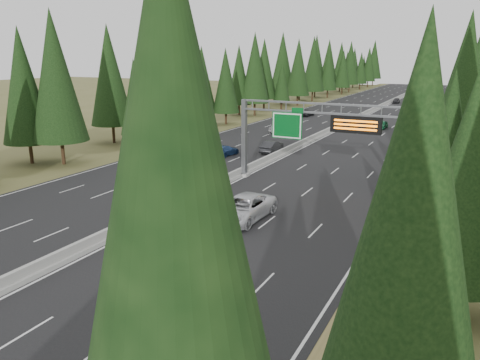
# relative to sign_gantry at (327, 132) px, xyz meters

# --- Properties ---
(road) EXTENTS (32.00, 260.00, 0.08)m
(road) POSITION_rel_sign_gantry_xyz_m (-8.92, 45.12, -5.23)
(road) COLOR black
(road) RESTS_ON ground
(shoulder_right) EXTENTS (3.60, 260.00, 0.06)m
(shoulder_right) POSITION_rel_sign_gantry_xyz_m (8.88, 45.12, -5.24)
(shoulder_right) COLOR olive
(shoulder_right) RESTS_ON ground
(shoulder_left) EXTENTS (3.60, 260.00, 0.06)m
(shoulder_left) POSITION_rel_sign_gantry_xyz_m (-26.72, 45.12, -5.24)
(shoulder_left) COLOR brown
(shoulder_left) RESTS_ON ground
(median_barrier) EXTENTS (0.70, 260.00, 0.85)m
(median_barrier) POSITION_rel_sign_gantry_xyz_m (-8.92, 45.12, -4.85)
(median_barrier) COLOR gray
(median_barrier) RESTS_ON road
(sign_gantry) EXTENTS (16.75, 0.98, 7.80)m
(sign_gantry) POSITION_rel_sign_gantry_xyz_m (0.00, 0.00, 0.00)
(sign_gantry) COLOR slate
(sign_gantry) RESTS_ON road
(hov_sign_pole) EXTENTS (2.80, 0.50, 8.00)m
(hov_sign_pole) POSITION_rel_sign_gantry_xyz_m (-8.33, -9.92, -0.54)
(hov_sign_pole) COLOR slate
(hov_sign_pole) RESTS_ON road
(tree_row_left) EXTENTS (12.06, 244.40, 18.86)m
(tree_row_left) POSITION_rel_sign_gantry_xyz_m (-30.79, 41.00, 3.93)
(tree_row_left) COLOR black
(tree_row_left) RESTS_ON ground
(silver_minivan) EXTENTS (3.23, 6.59, 1.80)m
(silver_minivan) POSITION_rel_sign_gantry_xyz_m (-2.75, -11.62, -4.29)
(silver_minivan) COLOR silver
(silver_minivan) RESTS_ON road
(red_pickup) EXTENTS (2.24, 6.28, 2.05)m
(red_pickup) POSITION_rel_sign_gantry_xyz_m (-7.42, -13.27, -4.06)
(red_pickup) COLOR black
(red_pickup) RESTS_ON road
(car_ahead_green) EXTENTS (1.68, 4.02, 1.36)m
(car_ahead_green) POSITION_rel_sign_gantry_xyz_m (-2.33, 39.59, -4.51)
(car_ahead_green) COLOR #155E36
(car_ahead_green) RESTS_ON road
(car_ahead_dkred) EXTENTS (1.53, 3.99, 1.30)m
(car_ahead_dkred) POSITION_rel_sign_gantry_xyz_m (5.58, 24.16, -4.54)
(car_ahead_dkred) COLOR #56150C
(car_ahead_dkred) RESTS_ON road
(car_ahead_dkgrey) EXTENTS (2.23, 4.72, 1.33)m
(car_ahead_dkgrey) POSITION_rel_sign_gantry_xyz_m (3.82, 63.03, -4.52)
(car_ahead_dkgrey) COLOR black
(car_ahead_dkgrey) RESTS_ON road
(car_ahead_white) EXTENTS (2.60, 5.45, 1.50)m
(car_ahead_white) POSITION_rel_sign_gantry_xyz_m (1.86, 91.76, -4.44)
(car_ahead_white) COLOR silver
(car_ahead_white) RESTS_ON road
(car_ahead_far) EXTENTS (1.77, 4.02, 1.34)m
(car_ahead_far) POSITION_rel_sign_gantry_xyz_m (-7.42, 86.10, -4.52)
(car_ahead_far) COLOR black
(car_ahead_far) RESTS_ON road
(car_onc_near) EXTENTS (1.72, 4.65, 1.52)m
(car_onc_near) POSITION_rel_sign_gantry_xyz_m (-10.88, 12.60, -4.43)
(car_onc_near) COLOR black
(car_onc_near) RESTS_ON road
(car_onc_blue) EXTENTS (2.17, 4.57, 1.29)m
(car_onc_blue) POSITION_rel_sign_gantry_xyz_m (-15.22, 8.13, -4.54)
(car_onc_blue) COLOR navy
(car_onc_blue) RESTS_ON road
(car_onc_white) EXTENTS (1.98, 4.67, 1.58)m
(car_onc_white) POSITION_rel_sign_gantry_xyz_m (-16.29, 28.01, -4.40)
(car_onc_white) COLOR #BABABA
(car_onc_white) RESTS_ON road
(car_onc_far) EXTENTS (2.32, 4.72, 1.29)m
(car_onc_far) POSITION_rel_sign_gantry_xyz_m (-19.32, 50.27, -4.54)
(car_onc_far) COLOR black
(car_onc_far) RESTS_ON road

